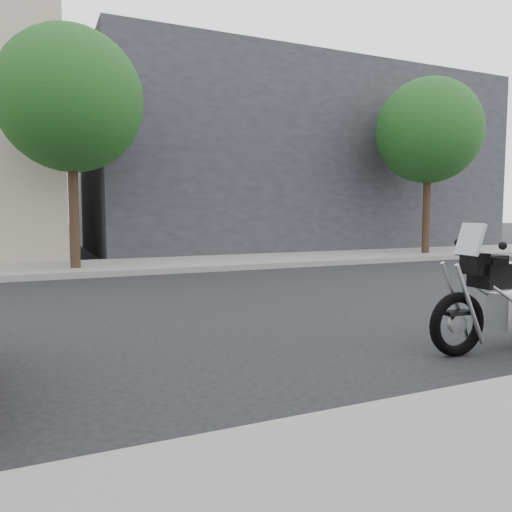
{
  "coord_description": "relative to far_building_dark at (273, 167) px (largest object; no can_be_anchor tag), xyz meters",
  "views": [
    {
      "loc": [
        2.92,
        6.8,
        1.49
      ],
      "look_at": [
        0.17,
        0.65,
        0.9
      ],
      "focal_mm": 35.0,
      "sensor_mm": 36.0,
      "label": 1
    }
  ],
  "objects": [
    {
      "name": "street_tree_mid",
      "position": [
        9.0,
        7.5,
        0.64
      ],
      "size": [
        3.4,
        3.4,
        5.7
      ],
      "color": "#39281A",
      "rests_on": "far_sidewalk"
    },
    {
      "name": "street_tree_left",
      "position": [
        -2.0,
        7.5,
        0.64
      ],
      "size": [
        3.4,
        3.4,
        5.7
      ],
      "color": "#39281A",
      "rests_on": "far_sidewalk"
    },
    {
      "name": "ground",
      "position": [
        7.0,
        13.5,
        -3.5
      ],
      "size": [
        120.0,
        120.0,
        0.0
      ],
      "primitive_type": "plane",
      "color": "black",
      "rests_on": "ground"
    },
    {
      "name": "far_sidewalk",
      "position": [
        7.0,
        7.0,
        -3.43
      ],
      "size": [
        44.0,
        3.0,
        0.15
      ],
      "primitive_type": "cube",
      "color": "gray",
      "rests_on": "ground"
    },
    {
      "name": "far_building_dark",
      "position": [
        0.0,
        0.0,
        0.0
      ],
      "size": [
        16.0,
        11.0,
        7.0
      ],
      "color": "#29292E",
      "rests_on": "ground"
    }
  ]
}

